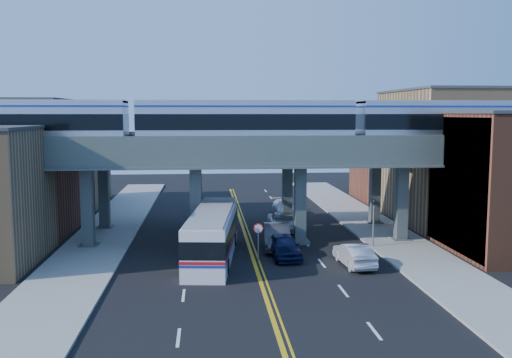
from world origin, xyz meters
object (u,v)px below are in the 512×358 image
(stop_sign, at_px, (258,236))
(car_parked_curb, at_px, (354,255))
(transit_train, at_px, (245,122))
(car_lane_a, at_px, (284,246))
(car_lane_b, at_px, (277,236))
(car_lane_c, at_px, (283,222))
(transit_bus, at_px, (213,235))
(car_lane_d, at_px, (284,208))
(traffic_signal, at_px, (374,218))

(stop_sign, xyz_separation_m, car_parked_curb, (6.20, -1.78, -1.00))
(transit_train, relative_size, car_parked_curb, 10.77)
(transit_train, distance_m, stop_sign, 9.12)
(car_lane_a, relative_size, car_lane_b, 0.88)
(car_lane_c, distance_m, car_parked_curb, 12.24)
(car_lane_a, xyz_separation_m, car_lane_c, (1.21, 9.34, -0.09))
(transit_bus, distance_m, car_parked_curb, 9.73)
(transit_bus, distance_m, car_lane_a, 5.03)
(car_lane_d, distance_m, car_parked_curb, 19.20)
(stop_sign, relative_size, car_lane_b, 0.48)
(car_lane_c, bearing_deg, car_lane_b, -100.10)
(stop_sign, xyz_separation_m, traffic_signal, (8.90, 3.00, 0.54))
(car_lane_b, bearing_deg, transit_bus, -147.04)
(transit_train, bearing_deg, transit_bus, -122.65)
(transit_train, distance_m, car_parked_curb, 12.85)
(transit_train, relative_size, stop_sign, 18.89)
(car_lane_c, xyz_separation_m, car_parked_curb, (3.11, -11.83, 0.03))
(car_lane_c, bearing_deg, stop_sign, -105.32)
(car_lane_a, relative_size, car_lane_c, 0.91)
(transit_bus, distance_m, car_lane_c, 11.00)
(traffic_signal, relative_size, car_lane_c, 0.78)
(transit_bus, relative_size, car_lane_d, 2.49)
(car_lane_b, distance_m, car_lane_d, 13.98)
(transit_train, height_order, traffic_signal, transit_train)
(traffic_signal, distance_m, car_lane_a, 7.54)
(car_parked_curb, bearing_deg, transit_train, -49.70)
(stop_sign, bearing_deg, car_lane_c, 72.93)
(car_lane_b, xyz_separation_m, car_lane_c, (1.36, 6.49, -0.17))
(car_lane_a, xyz_separation_m, car_lane_d, (2.34, 16.61, -0.08))
(stop_sign, bearing_deg, car_parked_curb, -16.04)
(transit_train, distance_m, transit_bus, 9.06)
(traffic_signal, bearing_deg, car_lane_d, 108.13)
(stop_sign, bearing_deg, car_lane_a, 20.70)
(car_lane_a, bearing_deg, car_lane_c, 78.91)
(stop_sign, bearing_deg, transit_train, 95.82)
(car_lane_b, xyz_separation_m, car_parked_curb, (4.48, -5.34, -0.14))
(transit_bus, height_order, car_parked_curb, transit_bus)
(transit_train, relative_size, car_lane_d, 9.73)
(car_lane_d, bearing_deg, car_lane_b, -102.66)
(car_lane_d, relative_size, car_parked_curb, 1.11)
(transit_train, height_order, car_lane_b, transit_train)
(traffic_signal, bearing_deg, car_parked_curb, -119.45)
(transit_train, height_order, car_lane_c, transit_train)
(stop_sign, distance_m, car_lane_c, 10.57)
(car_lane_b, bearing_deg, car_lane_a, -82.18)
(transit_bus, relative_size, car_parked_curb, 2.76)
(traffic_signal, distance_m, car_lane_b, 7.33)
(transit_bus, relative_size, car_lane_c, 2.43)
(transit_train, bearing_deg, car_lane_d, 69.03)
(traffic_signal, bearing_deg, transit_train, 168.00)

